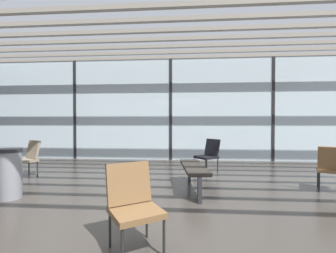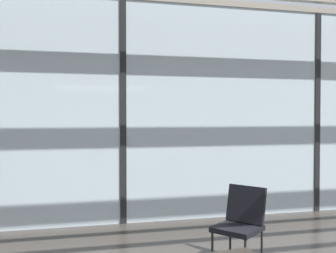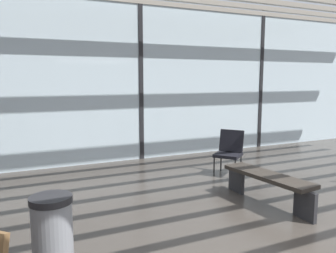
% 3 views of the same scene
% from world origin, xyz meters
% --- Properties ---
extents(glass_curtain_wall, '(14.00, 0.08, 3.56)m').
position_xyz_m(glass_curtain_wall, '(0.00, 5.20, 1.78)').
color(glass_curtain_wall, silver).
rests_on(glass_curtain_wall, ground).
extents(window_mullion_1, '(0.10, 0.12, 3.56)m').
position_xyz_m(window_mullion_1, '(0.00, 5.20, 1.78)').
color(window_mullion_1, black).
rests_on(window_mullion_1, ground).
extents(window_mullion_2, '(0.10, 0.12, 3.56)m').
position_xyz_m(window_mullion_2, '(3.50, 5.20, 1.78)').
color(window_mullion_2, black).
rests_on(window_mullion_2, ground).
extents(parked_airplane, '(11.27, 4.34, 4.34)m').
position_xyz_m(parked_airplane, '(-0.96, 10.23, 2.17)').
color(parked_airplane, '#B2BCD6').
rests_on(parked_airplane, ground).
extents(lounge_chair_2, '(0.71, 0.70, 0.87)m').
position_xyz_m(lounge_chair_2, '(1.14, 3.23, 0.49)').
color(lounge_chair_2, black).
rests_on(lounge_chair_2, ground).
extents(waiting_bench, '(0.57, 1.69, 0.47)m').
position_xyz_m(waiting_bench, '(0.69, 1.59, 0.36)').
color(waiting_bench, '#28231E').
rests_on(waiting_bench, ground).
extents(trash_bin, '(0.38, 0.38, 0.86)m').
position_xyz_m(trash_bin, '(-2.48, 0.78, 0.43)').
color(trash_bin, slate).
rests_on(trash_bin, ground).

